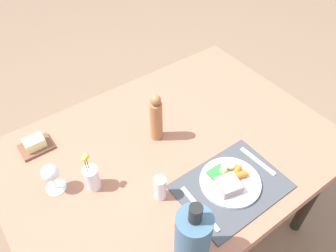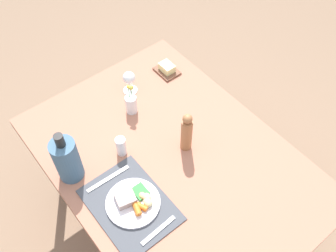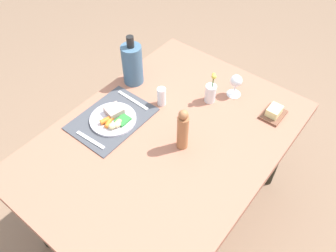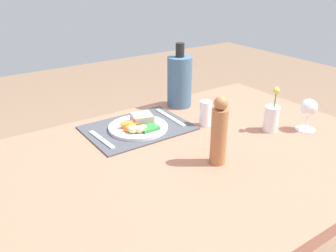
{
  "view_description": "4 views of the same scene",
  "coord_description": "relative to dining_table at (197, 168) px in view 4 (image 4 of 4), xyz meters",
  "views": [
    {
      "loc": [
        -0.54,
        -0.72,
        1.76
      ],
      "look_at": [
        0.0,
        0.02,
        0.83
      ],
      "focal_mm": 35.32,
      "sensor_mm": 36.0,
      "label": 1
    },
    {
      "loc": [
        0.72,
        -0.6,
        2.18
      ],
      "look_at": [
        -0.09,
        0.05,
        0.82
      ],
      "focal_mm": 40.41,
      "sensor_mm": 36.0,
      "label": 2
    },
    {
      "loc": [
        0.8,
        0.65,
        1.94
      ],
      "look_at": [
        -0.01,
        0.01,
        0.79
      ],
      "focal_mm": 36.03,
      "sensor_mm": 36.0,
      "label": 3
    },
    {
      "loc": [
        0.7,
        0.83,
        1.3
      ],
      "look_at": [
        0.08,
        -0.06,
        0.81
      ],
      "focal_mm": 38.01,
      "sensor_mm": 36.0,
      "label": 4
    }
  ],
  "objects": [
    {
      "name": "cooler_bottle",
      "position": [
        -0.21,
        -0.4,
        0.18
      ],
      "size": [
        0.11,
        0.11,
        0.29
      ],
      "color": "#40627E",
      "rests_on": "dining_table"
    },
    {
      "name": "flower_vase",
      "position": [
        -0.34,
        0.02,
        0.12
      ],
      "size": [
        0.06,
        0.06,
        0.18
      ],
      "color": "silver",
      "rests_on": "dining_table"
    },
    {
      "name": "dinner_plate",
      "position": [
        0.08,
        -0.27,
        0.08
      ],
      "size": [
        0.23,
        0.23,
        0.05
      ],
      "color": "silver",
      "rests_on": "placemat"
    },
    {
      "name": "pepper_mill",
      "position": [
        -0.01,
        0.09,
        0.17
      ],
      "size": [
        0.05,
        0.05,
        0.23
      ],
      "color": "#A4683F",
      "rests_on": "dining_table"
    },
    {
      "name": "knife",
      "position": [
        0.24,
        -0.26,
        0.07
      ],
      "size": [
        0.03,
        0.17,
        0.0
      ],
      "primitive_type": "cube",
      "rotation": [
        0.0,
        0.0,
        0.05
      ],
      "color": "silver",
      "rests_on": "placemat"
    },
    {
      "name": "placemat",
      "position": [
        0.07,
        -0.28,
        0.07
      ],
      "size": [
        0.4,
        0.29,
        0.01
      ],
      "primitive_type": "cube",
      "color": "#44464D",
      "rests_on": "dining_table"
    },
    {
      "name": "salt_shaker",
      "position": [
        -0.17,
        -0.16,
        0.11
      ],
      "size": [
        0.05,
        0.05,
        0.1
      ],
      "primitive_type": "cylinder",
      "color": "white",
      "rests_on": "dining_table"
    },
    {
      "name": "fork",
      "position": [
        -0.09,
        -0.29,
        0.07
      ],
      "size": [
        0.02,
        0.21,
        0.0
      ],
      "primitive_type": "cube",
      "rotation": [
        0.0,
        0.0,
        -0.04
      ],
      "color": "silver",
      "rests_on": "placemat"
    },
    {
      "name": "wine_glass",
      "position": [
        -0.46,
        0.1,
        0.15
      ],
      "size": [
        0.08,
        0.08,
        0.13
      ],
      "color": "white",
      "rests_on": "dining_table"
    },
    {
      "name": "dining_table",
      "position": [
        0.0,
        0.0,
        0.0
      ],
      "size": [
        1.36,
        0.97,
        0.72
      ],
      "color": "#A76851",
      "rests_on": "ground_plane"
    }
  ]
}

